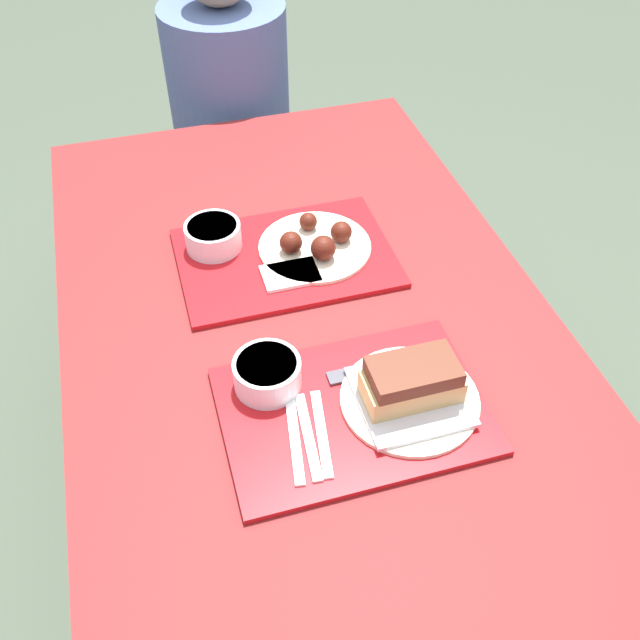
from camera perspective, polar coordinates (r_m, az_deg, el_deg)
name	(u,v)px	position (r m, az deg, el deg)	size (l,w,h in m)	color
ground_plane	(322,553)	(1.91, 0.13, -18.15)	(12.00, 12.00, 0.00)	#424C3D
picnic_table	(322,384)	(1.35, 0.17, -5.16)	(0.91, 1.70, 0.76)	maroon
picnic_bench_far	(228,196)	(2.33, -7.38, 9.81)	(0.86, 0.28, 0.44)	maroon
tray_near	(353,410)	(1.19, 2.66, -7.23)	(0.43, 0.30, 0.01)	#B21419
tray_far	(288,257)	(1.46, -2.59, 5.03)	(0.43, 0.30, 0.01)	#B21419
bowl_coleslaw_near	(267,373)	(1.19, -4.25, -4.22)	(0.11, 0.11, 0.05)	silver
brisket_sandwich_plate	(411,388)	(1.17, 7.30, -5.45)	(0.23, 0.23, 0.09)	beige
plastic_fork_near	(308,436)	(1.14, -0.95, -9.28)	(0.03, 0.17, 0.00)	white
plastic_knife_near	(322,433)	(1.15, 0.12, -9.03)	(0.04, 0.17, 0.00)	white
plastic_spoon_near	(295,439)	(1.14, -2.03, -9.52)	(0.04, 0.17, 0.00)	white
condiment_packet	(338,377)	(1.22, 1.46, -4.59)	(0.04, 0.03, 0.01)	#3F3F47
bowl_coleslaw_far	(213,235)	(1.48, -8.55, 6.75)	(0.11, 0.11, 0.05)	silver
wings_plate_far	(316,243)	(1.46, -0.35, 6.17)	(0.23, 0.23, 0.06)	beige
napkin_far	(290,274)	(1.41, -2.38, 3.66)	(0.11, 0.08, 0.01)	white
person_seated_across	(229,88)	(2.15, -7.32, 17.94)	(0.34, 0.34, 0.71)	#4C6093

